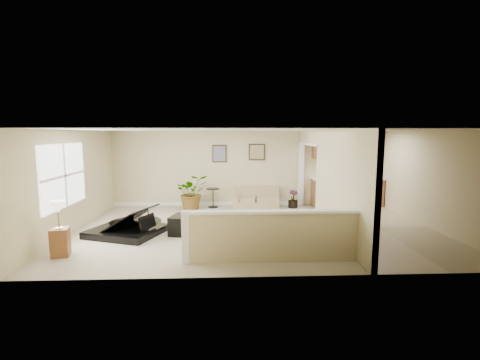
{
  "coord_description": "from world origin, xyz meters",
  "views": [
    {
      "loc": [
        -0.75,
        -8.6,
        2.41
      ],
      "look_at": [
        -0.37,
        0.4,
        1.2
      ],
      "focal_mm": 26.0,
      "sensor_mm": 36.0,
      "label": 1
    }
  ],
  "objects_px": {
    "palm_plant": "(192,192)",
    "loveseat": "(256,197)",
    "piano": "(125,208)",
    "accent_table": "(213,195)",
    "small_plant": "(293,200)",
    "lamp_stand": "(60,233)",
    "piano_bench": "(179,224)"
  },
  "relations": [
    {
      "from": "loveseat",
      "to": "piano_bench",
      "type": "bearing_deg",
      "value": -117.89
    },
    {
      "from": "piano",
      "to": "lamp_stand",
      "type": "height_order",
      "value": "piano"
    },
    {
      "from": "piano",
      "to": "palm_plant",
      "type": "relative_size",
      "value": 1.78
    },
    {
      "from": "piano_bench",
      "to": "palm_plant",
      "type": "xyz_separation_m",
      "value": [
        0.06,
        2.7,
        0.33
      ]
    },
    {
      "from": "loveseat",
      "to": "small_plant",
      "type": "height_order",
      "value": "loveseat"
    },
    {
      "from": "palm_plant",
      "to": "piano_bench",
      "type": "bearing_deg",
      "value": -91.19
    },
    {
      "from": "loveseat",
      "to": "small_plant",
      "type": "xyz_separation_m",
      "value": [
        1.19,
        -0.23,
        -0.07
      ]
    },
    {
      "from": "piano",
      "to": "small_plant",
      "type": "relative_size",
      "value": 3.7
    },
    {
      "from": "palm_plant",
      "to": "lamp_stand",
      "type": "xyz_separation_m",
      "value": [
        -2.21,
        -4.17,
        -0.08
      ]
    },
    {
      "from": "piano",
      "to": "small_plant",
      "type": "bearing_deg",
      "value": 50.47
    },
    {
      "from": "accent_table",
      "to": "piano_bench",
      "type": "bearing_deg",
      "value": -103.44
    },
    {
      "from": "piano_bench",
      "to": "accent_table",
      "type": "bearing_deg",
      "value": 76.56
    },
    {
      "from": "piano_bench",
      "to": "small_plant",
      "type": "bearing_deg",
      "value": 40.29
    },
    {
      "from": "piano",
      "to": "piano_bench",
      "type": "bearing_deg",
      "value": 15.28
    },
    {
      "from": "loveseat",
      "to": "palm_plant",
      "type": "distance_m",
      "value": 2.12
    },
    {
      "from": "piano",
      "to": "palm_plant",
      "type": "bearing_deg",
      "value": 82.4
    },
    {
      "from": "piano",
      "to": "piano_bench",
      "type": "xyz_separation_m",
      "value": [
        1.31,
        -0.11,
        -0.4
      ]
    },
    {
      "from": "piano",
      "to": "palm_plant",
      "type": "height_order",
      "value": "piano"
    },
    {
      "from": "piano",
      "to": "accent_table",
      "type": "height_order",
      "value": "piano"
    },
    {
      "from": "piano_bench",
      "to": "accent_table",
      "type": "distance_m",
      "value": 3.07
    },
    {
      "from": "piano",
      "to": "palm_plant",
      "type": "xyz_separation_m",
      "value": [
        1.36,
        2.59,
        -0.07
      ]
    },
    {
      "from": "piano_bench",
      "to": "loveseat",
      "type": "height_order",
      "value": "loveseat"
    },
    {
      "from": "piano",
      "to": "accent_table",
      "type": "relative_size",
      "value": 3.45
    },
    {
      "from": "accent_table",
      "to": "small_plant",
      "type": "height_order",
      "value": "accent_table"
    },
    {
      "from": "small_plant",
      "to": "lamp_stand",
      "type": "height_order",
      "value": "lamp_stand"
    },
    {
      "from": "small_plant",
      "to": "lamp_stand",
      "type": "relative_size",
      "value": 0.53
    },
    {
      "from": "piano_bench",
      "to": "loveseat",
      "type": "relative_size",
      "value": 0.42
    },
    {
      "from": "accent_table",
      "to": "piano",
      "type": "bearing_deg",
      "value": -125.19
    },
    {
      "from": "piano",
      "to": "accent_table",
      "type": "xyz_separation_m",
      "value": [
        2.02,
        2.86,
        -0.21
      ]
    },
    {
      "from": "loveseat",
      "to": "accent_table",
      "type": "bearing_deg",
      "value": -169.99
    },
    {
      "from": "small_plant",
      "to": "accent_table",
      "type": "bearing_deg",
      "value": 176.59
    },
    {
      "from": "palm_plant",
      "to": "loveseat",
      "type": "bearing_deg",
      "value": 9.4
    }
  ]
}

